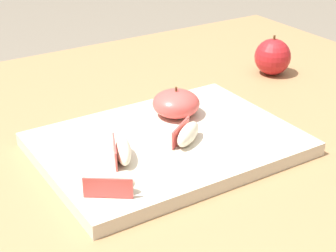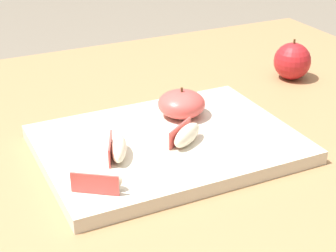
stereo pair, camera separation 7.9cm
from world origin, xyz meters
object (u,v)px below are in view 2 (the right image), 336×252
at_px(whole_apple_crimson, 292,61).
at_px(apple_wedge_right, 118,148).
at_px(apple_half_skin_up, 182,104).
at_px(apple_wedge_near_knife, 186,135).
at_px(apple_wedge_back, 97,179).
at_px(cutting_board, 168,144).

bearing_deg(whole_apple_crimson, apple_wedge_right, -157.54).
relative_size(apple_half_skin_up, apple_wedge_near_knife, 1.16).
bearing_deg(apple_wedge_back, apple_half_skin_up, 37.12).
bearing_deg(apple_wedge_near_knife, cutting_board, 121.55).
distance_m(apple_wedge_right, apple_wedge_back, 0.08).
relative_size(cutting_board, apple_wedge_right, 5.51).
distance_m(apple_wedge_near_knife, apple_wedge_back, 0.17).
bearing_deg(apple_wedge_near_knife, apple_wedge_back, -159.40).
bearing_deg(apple_half_skin_up, apple_wedge_near_knife, -112.83).
bearing_deg(whole_apple_crimson, apple_wedge_back, -153.41).
bearing_deg(whole_apple_crimson, apple_half_skin_up, -161.65).
height_order(apple_wedge_near_knife, apple_wedge_back, same).
relative_size(apple_wedge_near_knife, whole_apple_crimson, 0.81).
distance_m(cutting_board, apple_wedge_near_knife, 0.04).
xyz_separation_m(apple_half_skin_up, apple_wedge_back, (-0.19, -0.14, -0.01)).
bearing_deg(apple_wedge_right, whole_apple_crimson, 22.46).
bearing_deg(whole_apple_crimson, cutting_board, -155.52).
relative_size(cutting_board, apple_half_skin_up, 4.90).
relative_size(apple_half_skin_up, apple_wedge_right, 1.12).
xyz_separation_m(apple_half_skin_up, apple_wedge_near_knife, (-0.04, -0.09, -0.01)).
height_order(apple_half_skin_up, whole_apple_crimson, whole_apple_crimson).
xyz_separation_m(cutting_board, whole_apple_crimson, (0.34, 0.16, 0.03)).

